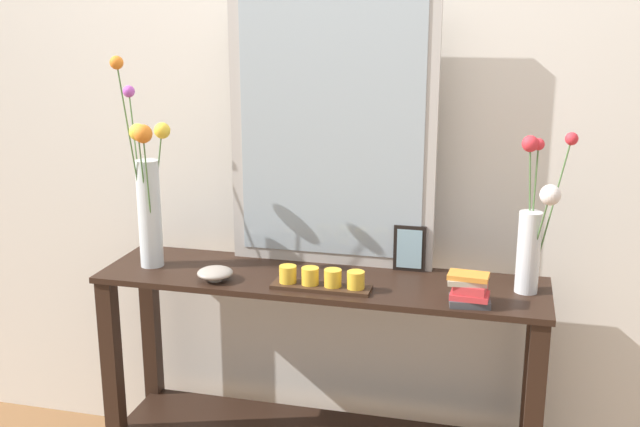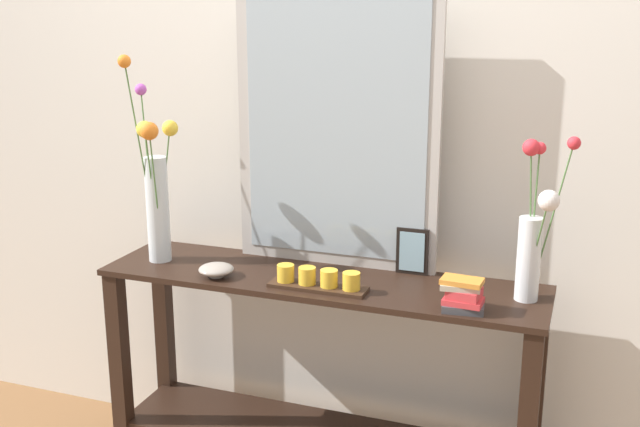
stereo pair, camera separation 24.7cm
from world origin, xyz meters
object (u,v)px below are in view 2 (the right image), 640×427
object	(u,v)px
vase_right	(533,237)
book_stack	(463,295)
decorative_bowl	(216,269)
candle_tray	(318,280)
console_table	(320,364)
picture_frame_small	(412,251)
mirror_leaning	(337,130)
tall_vase_left	(156,189)

from	to	relation	value
vase_right	book_stack	world-z (taller)	vase_right
decorative_bowl	vase_right	bearing A→B (deg)	7.71
candle_tray	book_stack	bearing A→B (deg)	-3.11
console_table	picture_frame_small	distance (m)	0.50
mirror_leaning	picture_frame_small	xyz separation A→B (m)	(0.28, -0.02, -0.39)
tall_vase_left	book_stack	distance (m)	1.11
candle_tray	book_stack	xyz separation A→B (m)	(0.46, -0.03, 0.02)
console_table	decorative_bowl	distance (m)	0.48
picture_frame_small	console_table	bearing A→B (deg)	-153.09
candle_tray	mirror_leaning	bearing A→B (deg)	96.28
vase_right	picture_frame_small	size ratio (longest dim) A/B	3.20
candle_tray	book_stack	size ratio (longest dim) A/B	2.34
console_table	tall_vase_left	bearing A→B (deg)	-176.99
tall_vase_left	picture_frame_small	world-z (taller)	tall_vase_left
mirror_leaning	book_stack	world-z (taller)	mirror_leaning
tall_vase_left	picture_frame_small	xyz separation A→B (m)	(0.87, 0.17, -0.18)
tall_vase_left	console_table	bearing A→B (deg)	3.01
candle_tray	decorative_bowl	size ratio (longest dim) A/B	2.71
tall_vase_left	vase_right	distance (m)	1.26
tall_vase_left	candle_tray	world-z (taller)	tall_vase_left
decorative_bowl	book_stack	bearing A→B (deg)	-1.10
candle_tray	vase_right	bearing A→B (deg)	11.10
mirror_leaning	tall_vase_left	distance (m)	0.66
candle_tray	book_stack	distance (m)	0.46
vase_right	decorative_bowl	distance (m)	1.02
book_stack	decorative_bowl	bearing A→B (deg)	178.90
mirror_leaning	book_stack	xyz separation A→B (m)	(0.49, -0.28, -0.42)
mirror_leaning	tall_vase_left	size ratio (longest dim) A/B	1.30
mirror_leaning	vase_right	distance (m)	0.73
tall_vase_left	picture_frame_small	distance (m)	0.90
console_table	vase_right	world-z (taller)	vase_right
mirror_leaning	book_stack	distance (m)	0.71
vase_right	mirror_leaning	bearing A→B (deg)	168.79
candle_tray	picture_frame_small	xyz separation A→B (m)	(0.25, 0.24, 0.05)
console_table	tall_vase_left	size ratio (longest dim) A/B	2.06
candle_tray	picture_frame_small	bearing A→B (deg)	44.30
console_table	decorative_bowl	bearing A→B (deg)	-161.42
mirror_leaning	vase_right	xyz separation A→B (m)	(0.67, -0.13, -0.27)
picture_frame_small	book_stack	size ratio (longest dim) A/B	1.17
vase_right	candle_tray	xyz separation A→B (m)	(-0.64, -0.13, -0.17)
picture_frame_small	decorative_bowl	xyz separation A→B (m)	(-0.60, -0.25, -0.05)
vase_right	candle_tray	distance (m)	0.67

